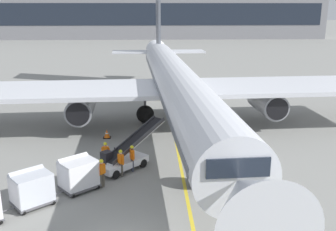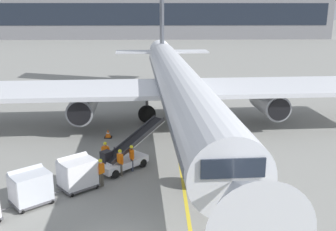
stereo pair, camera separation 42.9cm
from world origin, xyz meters
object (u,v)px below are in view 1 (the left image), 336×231
(ground_crew_marshaller, at_px, (106,153))
(parked_airplane, at_px, (175,83))
(ground_crew_wingwalker, at_px, (102,171))
(ground_crew_by_loader, at_px, (132,156))
(safety_cone_engine_keepout, at_px, (107,134))
(baggage_cart_lead, at_px, (78,173))
(belt_loader, at_px, (125,156))
(ground_crew_by_carts, at_px, (121,161))
(baggage_cart_second, at_px, (31,188))

(ground_crew_marshaller, bearing_deg, parked_airplane, 60.96)
(ground_crew_wingwalker, bearing_deg, ground_crew_marshaller, 91.85)
(parked_airplane, relative_size, ground_crew_by_loader, 27.03)
(safety_cone_engine_keepout, bearing_deg, ground_crew_wingwalker, -85.71)
(baggage_cart_lead, xyz_separation_m, safety_cone_engine_keepout, (0.67, 9.12, -0.67))
(belt_loader, bearing_deg, safety_cone_engine_keepout, 106.18)
(ground_crew_by_carts, xyz_separation_m, ground_crew_marshaller, (-1.09, 1.43, 0.00))
(parked_airplane, xyz_separation_m, ground_crew_by_loader, (-3.40, -9.97, -2.80))
(baggage_cart_lead, distance_m, safety_cone_engine_keepout, 9.17)
(ground_crew_by_loader, bearing_deg, ground_crew_wingwalker, -126.39)
(parked_airplane, distance_m, ground_crew_marshaller, 10.97)
(ground_crew_wingwalker, bearing_deg, ground_crew_by_loader, 53.61)
(ground_crew_by_carts, height_order, ground_crew_marshaller, same)
(belt_loader, xyz_separation_m, ground_crew_wingwalker, (-1.14, -2.70, 0.15))
(ground_crew_marshaller, bearing_deg, safety_cone_engine_keepout, 95.48)
(baggage_cart_second, bearing_deg, ground_crew_marshaller, 55.33)
(baggage_cart_second, bearing_deg, belt_loader, 45.21)
(belt_loader, bearing_deg, ground_crew_by_loader, -41.36)
(belt_loader, distance_m, ground_crew_by_loader, 0.71)
(baggage_cart_second, bearing_deg, ground_crew_wingwalker, 29.25)
(ground_crew_by_loader, relative_size, ground_crew_by_carts, 1.00)
(parked_airplane, bearing_deg, belt_loader, -112.37)
(parked_airplane, xyz_separation_m, ground_crew_by_carts, (-4.06, -10.71, -2.80))
(baggage_cart_lead, height_order, safety_cone_engine_keepout, baggage_cart_lead)
(belt_loader, bearing_deg, baggage_cart_second, -134.79)
(baggage_cart_lead, distance_m, ground_crew_marshaller, 3.37)
(baggage_cart_second, relative_size, ground_crew_by_carts, 1.50)
(ground_crew_by_loader, height_order, ground_crew_wingwalker, same)
(ground_crew_marshaller, relative_size, safety_cone_engine_keepout, 2.54)
(ground_crew_wingwalker, xyz_separation_m, safety_cone_engine_keepout, (-0.67, 8.94, -0.66))
(baggage_cart_lead, distance_m, ground_crew_by_carts, 2.89)
(ground_crew_by_loader, distance_m, ground_crew_marshaller, 1.88)
(ground_crew_by_carts, distance_m, safety_cone_engine_keepout, 7.64)
(baggage_cart_lead, height_order, ground_crew_by_carts, baggage_cart_lead)
(parked_airplane, bearing_deg, ground_crew_wingwalker, -112.48)
(ground_crew_marshaller, bearing_deg, baggage_cart_second, -124.67)
(belt_loader, relative_size, safety_cone_engine_keepout, 6.88)
(ground_crew_marshaller, bearing_deg, ground_crew_by_carts, -52.78)
(safety_cone_engine_keepout, bearing_deg, ground_crew_marshaller, -84.52)
(belt_loader, distance_m, ground_crew_by_carts, 1.21)
(belt_loader, relative_size, ground_crew_by_carts, 2.70)
(baggage_cart_second, distance_m, ground_crew_by_carts, 5.65)
(baggage_cart_lead, height_order, baggage_cart_second, same)
(parked_airplane, xyz_separation_m, baggage_cart_second, (-8.53, -14.16, -2.80))
(ground_crew_by_loader, xyz_separation_m, safety_cone_engine_keepout, (-2.33, 6.69, -0.66))
(parked_airplane, bearing_deg, baggage_cart_lead, -117.28)
(ground_crew_by_loader, distance_m, ground_crew_wingwalker, 2.79)
(baggage_cart_second, xyz_separation_m, ground_crew_marshaller, (3.38, 4.89, -0.00))
(safety_cone_engine_keepout, bearing_deg, baggage_cart_lead, -94.22)
(parked_airplane, distance_m, belt_loader, 10.71)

